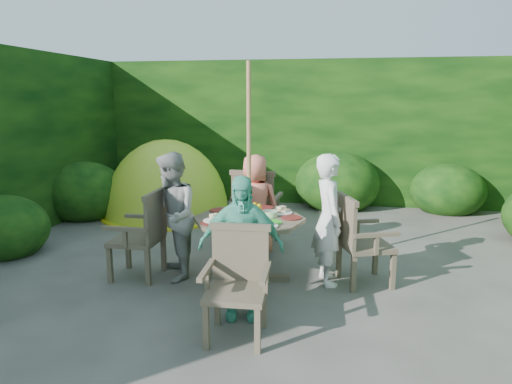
% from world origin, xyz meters
% --- Properties ---
extents(ground, '(60.00, 60.00, 0.00)m').
position_xyz_m(ground, '(0.00, 0.00, 0.00)').
color(ground, '#46443F').
rests_on(ground, ground).
extents(hedge_enclosure, '(9.00, 9.00, 2.50)m').
position_xyz_m(hedge_enclosure, '(0.00, 1.33, 1.25)').
color(hedge_enclosure, black).
rests_on(hedge_enclosure, ground).
extents(patio_table, '(1.26, 1.26, 0.80)m').
position_xyz_m(patio_table, '(-0.27, -0.08, 0.56)').
color(patio_table, '#453B2D').
rests_on(patio_table, ground).
extents(parasol_pole, '(0.05, 0.05, 2.20)m').
position_xyz_m(parasol_pole, '(-0.28, -0.08, 1.10)').
color(parasol_pole, olive).
rests_on(parasol_pole, ground).
extents(garden_chair_right, '(0.61, 0.65, 0.88)m').
position_xyz_m(garden_chair_right, '(0.82, 0.01, 0.47)').
color(garden_chair_right, '#453B2D').
rests_on(garden_chair_right, ground).
extents(garden_chair_left, '(0.48, 0.54, 0.89)m').
position_xyz_m(garden_chair_left, '(-1.37, -0.21, 0.48)').
color(garden_chair_left, '#453B2D').
rests_on(garden_chair_left, ground).
extents(garden_chair_back, '(0.61, 0.55, 0.96)m').
position_xyz_m(garden_chair_back, '(-0.41, 1.01, 0.51)').
color(garden_chair_back, '#453B2D').
rests_on(garden_chair_back, ground).
extents(garden_chair_front, '(0.52, 0.47, 0.84)m').
position_xyz_m(garden_chair_front, '(-0.16, -1.18, 0.45)').
color(garden_chair_front, '#453B2D').
rests_on(garden_chair_front, ground).
extents(child_right, '(0.44, 0.55, 1.32)m').
position_xyz_m(child_right, '(0.52, -0.00, 0.66)').
color(child_right, white).
rests_on(child_right, ground).
extents(child_left, '(0.73, 0.79, 1.32)m').
position_xyz_m(child_left, '(-1.07, -0.17, 0.66)').
color(child_left, gray).
rests_on(child_left, ground).
extents(child_back, '(0.62, 0.43, 1.21)m').
position_xyz_m(child_back, '(-0.36, 0.71, 0.61)').
color(child_back, '#E1735C').
rests_on(child_back, ground).
extents(child_front, '(0.76, 0.38, 1.24)m').
position_xyz_m(child_front, '(-0.20, -0.88, 0.62)').
color(child_front, '#4FBA9B').
rests_on(child_front, ground).
extents(dome_tent, '(2.13, 2.13, 2.42)m').
position_xyz_m(dome_tent, '(-2.12, 2.39, 0.00)').
color(dome_tent, '#B0DB2A').
rests_on(dome_tent, ground).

